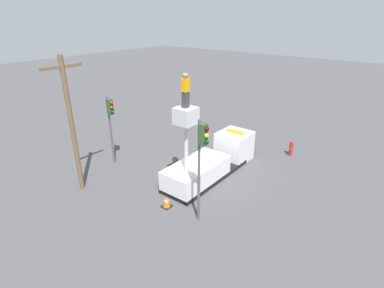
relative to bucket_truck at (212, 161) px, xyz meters
name	(u,v)px	position (x,y,z in m)	size (l,w,h in m)	color
ground_plane	(207,177)	(-0.53, 0.00, -0.88)	(120.00, 120.00, 0.00)	#4C4C4F
bucket_truck	(212,161)	(0.00, 0.00, 0.00)	(7.57, 2.11, 5.02)	black
worker	(186,91)	(-2.55, 0.00, 5.02)	(0.40, 0.26, 1.75)	#38383D
traffic_light_pole	(202,153)	(-4.23, -2.31, 2.85)	(0.34, 0.57, 5.28)	#515156
traffic_light_across	(111,117)	(-2.89, 6.06, 2.43)	(0.34, 0.57, 4.67)	#515156
fire_hydrant	(291,149)	(5.80, -2.94, -0.35)	(0.50, 0.26, 1.10)	#B2231E
traffic_cone_rear	(166,202)	(-4.46, -0.19, -0.58)	(0.51, 0.51, 0.65)	black
utility_pole	(71,122)	(-6.20, 4.99, 3.26)	(2.20, 0.26, 7.66)	brown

